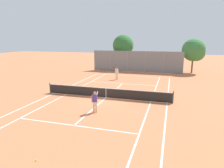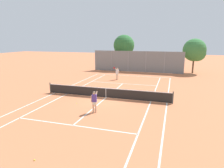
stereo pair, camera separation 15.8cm
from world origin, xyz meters
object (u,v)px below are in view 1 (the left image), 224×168
object	(u,v)px
loose_tennis_ball_3	(77,103)
tree_behind_right	(194,51)
loose_tennis_ball_2	(84,93)
loose_tennis_ball_1	(36,160)
tennis_net	(106,92)
player_near_side	(95,100)
tree_behind_left	(123,46)
player_far_left	(117,73)

from	to	relation	value
loose_tennis_ball_3	tree_behind_right	size ratio (longest dim) A/B	0.01
loose_tennis_ball_2	loose_tennis_ball_1	bearing A→B (deg)	-75.97
tennis_net	loose_tennis_ball_3	distance (m)	3.01
player_near_side	tree_behind_right	size ratio (longest dim) A/B	0.33
tree_behind_left	tree_behind_right	distance (m)	11.93
loose_tennis_ball_1	tree_behind_left	xyz separation A→B (m)	(-3.07, 28.49, 4.11)
tree_behind_left	tree_behind_right	xyz separation A→B (m)	(11.89, -0.80, -0.60)
tennis_net	player_far_left	bearing A→B (deg)	98.92
tennis_net	loose_tennis_ball_1	world-z (taller)	tennis_net
loose_tennis_ball_2	player_far_left	bearing A→B (deg)	80.37
loose_tennis_ball_2	tree_behind_right	bearing A→B (deg)	54.92
tennis_net	loose_tennis_ball_2	size ratio (longest dim) A/B	181.82
loose_tennis_ball_1	tree_behind_right	xyz separation A→B (m)	(8.82, 27.70, 3.51)
tree_behind_left	player_near_side	bearing A→B (deg)	-81.34
player_far_left	loose_tennis_ball_3	distance (m)	11.00
tennis_net	loose_tennis_ball_2	distance (m)	2.83
tennis_net	loose_tennis_ball_3	size ratio (longest dim) A/B	181.82
loose_tennis_ball_2	tennis_net	bearing A→B (deg)	-18.29
player_far_left	tree_behind_right	distance (m)	13.82
tennis_net	player_near_side	size ratio (longest dim) A/B	6.76
tennis_net	tree_behind_left	xyz separation A→B (m)	(-2.93, 18.21, 3.63)
player_near_side	loose_tennis_ball_2	distance (m)	5.71
player_near_side	player_far_left	world-z (taller)	same
player_near_side	tree_behind_right	distance (m)	23.05
player_near_side	loose_tennis_ball_2	xyz separation A→B (m)	(-3.08, 4.72, -0.89)
tennis_net	tree_behind_left	world-z (taller)	tree_behind_left
loose_tennis_ball_3	tree_behind_left	xyz separation A→B (m)	(-1.14, 20.58, 4.11)
player_far_left	loose_tennis_ball_2	bearing A→B (deg)	-99.63
loose_tennis_ball_1	tree_behind_left	distance (m)	28.95
player_near_side	tree_behind_left	distance (m)	22.53
tree_behind_left	loose_tennis_ball_2	bearing A→B (deg)	-89.08
player_far_left	tree_behind_right	size ratio (longest dim) A/B	0.33
loose_tennis_ball_1	loose_tennis_ball_3	world-z (taller)	same
tennis_net	player_near_side	bearing A→B (deg)	-83.65
loose_tennis_ball_2	player_near_side	bearing A→B (deg)	-56.87
loose_tennis_ball_1	loose_tennis_ball_2	xyz separation A→B (m)	(-2.79, 11.16, 0.00)
tennis_net	tree_behind_left	bearing A→B (deg)	99.15
tennis_net	loose_tennis_ball_3	bearing A→B (deg)	-127.00
tennis_net	tree_behind_right	size ratio (longest dim) A/B	2.20
loose_tennis_ball_3	loose_tennis_ball_1	bearing A→B (deg)	-76.34
player_far_left	loose_tennis_ball_2	size ratio (longest dim) A/B	26.88
loose_tennis_ball_2	tree_behind_left	xyz separation A→B (m)	(-0.28, 17.33, 4.11)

